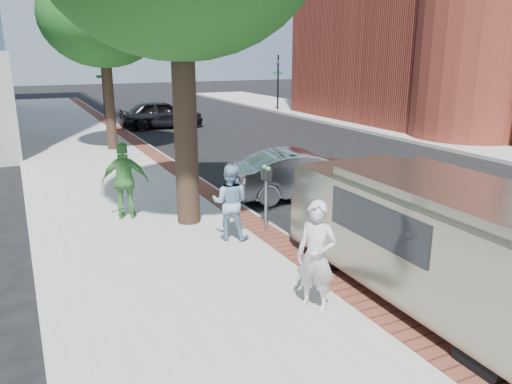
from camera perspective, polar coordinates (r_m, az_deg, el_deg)
ground at (r=10.33m, az=-1.09°, el=-6.80°), size 120.00×120.00×0.00m
sidewalk at (r=17.30m, az=-16.89°, el=2.04°), size 5.00×60.00×0.15m
brick_strip at (r=17.73m, az=-9.89°, el=3.08°), size 0.60×60.00×0.01m
curb at (r=17.84m, az=-8.80°, el=2.94°), size 0.10×60.00×0.15m
sidewalk_far at (r=25.19m, az=21.99°, el=5.68°), size 5.00×60.00×0.15m
signal_near at (r=31.11m, az=-17.09°, el=11.86°), size 0.70×0.15×3.80m
signal_far at (r=34.86m, az=2.53°, el=12.85°), size 0.70×0.15×3.80m
tree_far at (r=21.01m, az=-17.13°, el=18.70°), size 4.80×4.80×7.14m
parking_meter at (r=10.73m, az=1.19°, el=0.86°), size 0.12×0.32×1.47m
person_gray at (r=7.56m, az=6.90°, el=-7.31°), size 0.69×0.75×1.72m
person_officer at (r=10.36m, az=-2.97°, el=-1.18°), size 0.98×0.93×1.59m
person_green at (r=12.04m, az=-14.73°, el=1.23°), size 1.14×0.70×1.81m
sedan_silver at (r=14.02m, az=5.32°, el=2.08°), size 4.21×1.93×1.34m
bg_car at (r=27.65m, az=-10.76°, el=8.75°), size 4.47×1.91×1.51m
van at (r=8.49m, az=19.23°, el=-4.60°), size 2.22×5.65×2.07m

